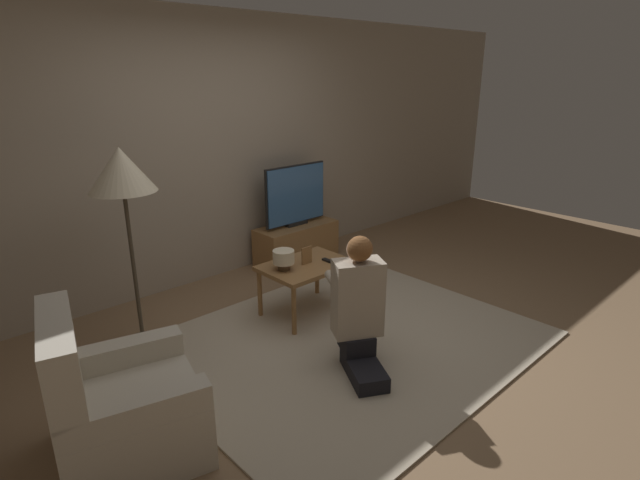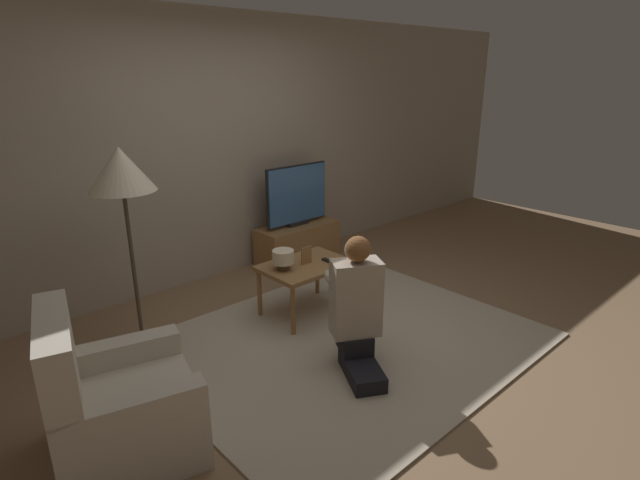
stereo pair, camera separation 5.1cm
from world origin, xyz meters
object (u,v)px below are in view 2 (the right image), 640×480
(floor_lamp, at_px, (122,177))
(armchair, at_px, (118,408))
(table_lamp, at_px, (283,258))
(person_kneeling, at_px, (356,306))
(coffee_table, at_px, (306,270))
(tv, at_px, (297,195))

(floor_lamp, distance_m, armchair, 1.61)
(floor_lamp, xyz_separation_m, table_lamp, (1.06, -0.47, -0.76))
(floor_lamp, relative_size, person_kneeling, 1.57)
(person_kneeling, bearing_deg, coffee_table, -79.27)
(coffee_table, distance_m, floor_lamp, 1.65)
(floor_lamp, height_order, person_kneeling, floor_lamp)
(tv, xyz_separation_m, armchair, (-2.66, -1.63, -0.47))
(table_lamp, bearing_deg, tv, 45.29)
(armchair, relative_size, table_lamp, 4.99)
(coffee_table, bearing_deg, tv, 53.15)
(person_kneeling, bearing_deg, armchair, 18.73)
(coffee_table, height_order, person_kneeling, person_kneeling)
(tv, bearing_deg, coffee_table, -126.85)
(table_lamp, bearing_deg, person_kneeling, -94.47)
(tv, relative_size, coffee_table, 1.07)
(person_kneeling, bearing_deg, floor_lamp, -24.85)
(armchair, distance_m, table_lamp, 1.78)
(coffee_table, distance_m, table_lamp, 0.28)
(tv, distance_m, person_kneeling, 2.23)
(floor_lamp, bearing_deg, coffee_table, -21.22)
(floor_lamp, bearing_deg, table_lamp, -23.94)
(tv, xyz_separation_m, table_lamp, (-1.01, -1.02, -0.19))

